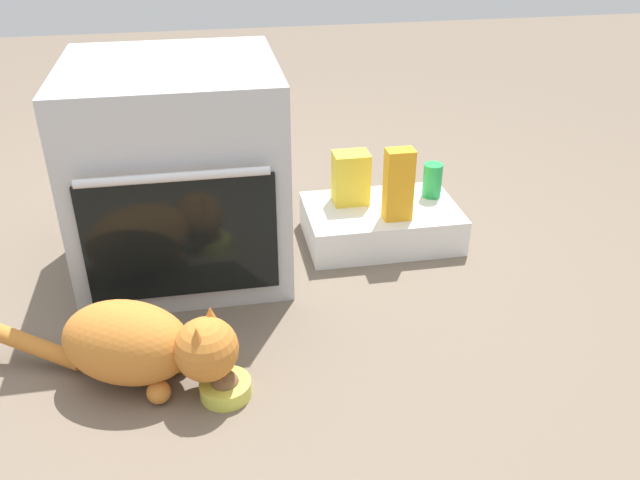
{
  "coord_description": "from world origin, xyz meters",
  "views": [
    {
      "loc": [
        0.12,
        -1.53,
        1.14
      ],
      "look_at": [
        0.4,
        0.03,
        0.25
      ],
      "focal_mm": 37.38,
      "sensor_mm": 36.0,
      "label": 1
    }
  ],
  "objects": [
    {
      "name": "food_bowl",
      "position": [
        0.11,
        -0.26,
        0.03
      ],
      "size": [
        0.13,
        0.13,
        0.07
      ],
      "color": "#D1D14C",
      "rests_on": "ground"
    },
    {
      "name": "cat",
      "position": [
        -0.08,
        -0.18,
        0.12
      ],
      "size": [
        0.67,
        0.35,
        0.23
      ],
      "rotation": [
        0.0,
        0.0,
        -0.4
      ],
      "color": "#C6752D",
      "rests_on": "ground"
    },
    {
      "name": "ground",
      "position": [
        0.0,
        0.0,
        0.0
      ],
      "size": [
        8.0,
        8.0,
        0.0
      ],
      "primitive_type": "plane",
      "color": "#6B5B4C"
    },
    {
      "name": "snack_bag",
      "position": [
        0.59,
        0.49,
        0.21
      ],
      "size": [
        0.12,
        0.09,
        0.18
      ],
      "primitive_type": "cube",
      "color": "yellow",
      "rests_on": "pantry_cabinet"
    },
    {
      "name": "pantry_cabinet",
      "position": [
        0.69,
        0.44,
        0.06
      ],
      "size": [
        0.52,
        0.34,
        0.12
      ],
      "primitive_type": "cube",
      "color": "white",
      "rests_on": "ground"
    },
    {
      "name": "oven",
      "position": [
        0.03,
        0.41,
        0.32
      ],
      "size": [
        0.62,
        0.65,
        0.65
      ],
      "color": "#B7BABF",
      "rests_on": "ground"
    },
    {
      "name": "soda_can",
      "position": [
        0.88,
        0.49,
        0.18
      ],
      "size": [
        0.07,
        0.07,
        0.12
      ],
      "primitive_type": "cylinder",
      "color": "green",
      "rests_on": "pantry_cabinet"
    },
    {
      "name": "juice_carton",
      "position": [
        0.72,
        0.35,
        0.24
      ],
      "size": [
        0.09,
        0.06,
        0.24
      ],
      "primitive_type": "cube",
      "color": "orange",
      "rests_on": "pantry_cabinet"
    }
  ]
}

